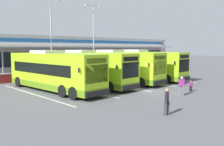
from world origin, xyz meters
TOP-DOWN VIEW (x-y plane):
  - ground_plane at (0.00, 0.00)m, footprint 200.00×200.00m
  - terminal_building at (-0.00, 26.91)m, footprint 70.00×13.00m
  - red_barrier_wall at (0.00, 14.50)m, footprint 60.00×0.40m
  - coach_bus_leftmost at (-6.23, 6.28)m, footprint 3.42×12.27m
  - coach_bus_left_centre at (-2.11, 6.53)m, footprint 3.42×12.27m
  - coach_bus_centre at (2.15, 6.41)m, footprint 3.42×12.27m
  - coach_bus_right_centre at (6.35, 6.16)m, footprint 3.42×12.27m
  - bay_stripe_far_west at (-8.40, 6.00)m, footprint 0.14×13.00m
  - bay_stripe_west at (-4.20, 6.00)m, footprint 0.14×13.00m
  - bay_stripe_mid_west at (0.00, 6.00)m, footprint 0.14×13.00m
  - bay_stripe_centre at (4.20, 6.00)m, footprint 0.14×13.00m
  - bay_stripe_mid_east at (8.40, 6.00)m, footprint 0.14×13.00m
  - pedestrian_in_dark_coat at (-5.54, -5.80)m, footprint 0.51×0.36m
  - pedestrian_child at (2.72, -2.87)m, footprint 0.32×0.25m
  - pedestrian_near_bin at (0.43, -3.27)m, footprint 0.51×0.41m
  - lamp_post_centre at (-0.20, 17.07)m, footprint 3.24×0.28m
  - lamp_post_east at (7.76, 17.39)m, footprint 3.24×0.28m

SIDE VIEW (x-z plane):
  - ground_plane at x=0.00m, z-range 0.00..0.00m
  - bay_stripe_far_west at x=-8.40m, z-range 0.00..0.01m
  - bay_stripe_west at x=-4.20m, z-range 0.00..0.01m
  - bay_stripe_mid_west at x=0.00m, z-range 0.00..0.01m
  - bay_stripe_centre at x=4.20m, z-range 0.00..0.01m
  - bay_stripe_mid_east at x=8.40m, z-range 0.00..0.01m
  - pedestrian_child at x=2.72m, z-range 0.04..1.04m
  - red_barrier_wall at x=0.00m, z-range 0.01..1.10m
  - pedestrian_in_dark_coat at x=-5.54m, z-range 0.06..1.68m
  - pedestrian_near_bin at x=0.43m, z-range 0.06..1.68m
  - coach_bus_leftmost at x=-6.23m, z-range -0.10..3.68m
  - coach_bus_left_centre at x=-2.11m, z-range -0.10..3.68m
  - coach_bus_centre at x=2.15m, z-range -0.10..3.68m
  - coach_bus_right_centre at x=6.35m, z-range -0.10..3.68m
  - terminal_building at x=0.00m, z-range 0.01..6.01m
  - lamp_post_centre at x=-0.20m, z-range 0.79..11.79m
  - lamp_post_east at x=7.76m, z-range 0.79..11.79m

